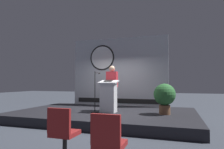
% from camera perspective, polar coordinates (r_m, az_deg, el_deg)
% --- Properties ---
extents(ground_plane, '(40.00, 40.00, 0.00)m').
position_cam_1_polar(ground_plane, '(7.40, -2.17, -12.76)').
color(ground_plane, '#383D47').
extents(stage_platform, '(6.40, 4.00, 0.30)m').
position_cam_1_polar(stage_platform, '(7.38, -2.17, -11.62)').
color(stage_platform, black).
rests_on(stage_platform, ground).
extents(banner_display, '(4.42, 0.12, 3.09)m').
position_cam_1_polar(banner_display, '(9.06, 1.74, 0.88)').
color(banner_display, '#B2B7C1').
rests_on(banner_display, stage_platform).
extents(podium, '(0.64, 0.50, 1.14)m').
position_cam_1_polar(podium, '(6.99, -1.02, -6.30)').
color(podium, silver).
rests_on(podium, stage_platform).
extents(speaker_person, '(0.40, 0.26, 1.67)m').
position_cam_1_polar(speaker_person, '(7.44, 0.01, -3.77)').
color(speaker_person, black).
rests_on(speaker_person, stage_platform).
extents(microphone_stand, '(0.24, 0.56, 1.44)m').
position_cam_1_polar(microphone_stand, '(7.07, -4.77, -6.65)').
color(microphone_stand, black).
rests_on(microphone_stand, stage_platform).
extents(potted_plant, '(0.71, 0.71, 1.00)m').
position_cam_1_polar(potted_plant, '(6.75, 14.90, -5.98)').
color(potted_plant, brown).
rests_on(potted_plant, stage_platform).
extents(audience_chair_left, '(0.44, 0.45, 0.89)m').
position_cam_1_polar(audience_chair_left, '(3.77, -14.06, -15.16)').
color(audience_chair_left, black).
rests_on(audience_chair_left, ground).
extents(audience_chair_right, '(0.44, 0.45, 0.89)m').
position_cam_1_polar(audience_chair_right, '(3.04, -1.07, -18.38)').
color(audience_chair_right, black).
rests_on(audience_chair_right, ground).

